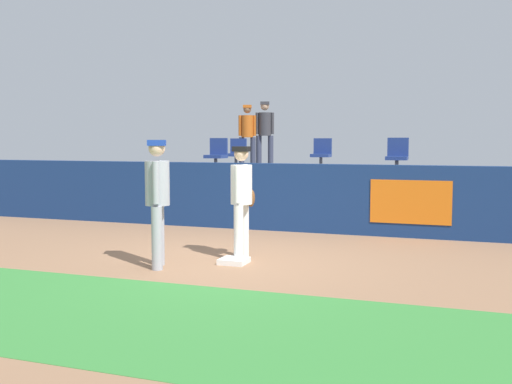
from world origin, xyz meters
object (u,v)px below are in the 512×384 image
object	(u,v)px
seat_front_right	(397,155)
spectator_hooded	(247,132)
seat_back_left	(237,152)
player_runner_visitor	(157,194)
spectator_capped	(265,130)
player_fielder_home	(242,194)
seat_back_center	(322,153)
seat_front_left	(217,153)
first_base	(234,261)

from	to	relation	value
seat_front_right	spectator_hooded	size ratio (longest dim) A/B	0.47
seat_back_left	player_runner_visitor	bearing A→B (deg)	-77.64
spectator_capped	seat_front_right	bearing A→B (deg)	124.87
spectator_capped	player_fielder_home	bearing A→B (deg)	86.65
seat_front_right	player_runner_visitor	bearing A→B (deg)	-117.50
player_runner_visitor	spectator_hooded	size ratio (longest dim) A/B	1.04
seat_back_center	seat_front_left	bearing A→B (deg)	-139.96
player_runner_visitor	spectator_hooded	xyz separation A→B (m)	(-1.62, 8.13, 1.03)
seat_back_left	spectator_hooded	size ratio (longest dim) A/B	0.47
seat_back_left	spectator_capped	bearing A→B (deg)	68.26
seat_back_center	seat_back_left	bearing A→B (deg)	-180.00
seat_front_left	seat_back_left	xyz separation A→B (m)	(-0.19, 1.80, 0.00)
player_runner_visitor	spectator_capped	world-z (taller)	spectator_capped
seat_front_left	seat_back_left	size ratio (longest dim) A/B	1.00
first_base	spectator_capped	bearing A→B (deg)	105.24
player_runner_visitor	seat_front_right	world-z (taller)	seat_front_right
seat_front_right	seat_back_center	bearing A→B (deg)	139.12
seat_front_right	seat_front_left	bearing A→B (deg)	-180.00
seat_front_right	seat_back_left	size ratio (longest dim) A/B	1.00
player_runner_visitor	seat_back_center	bearing A→B (deg)	150.70
seat_back_center	spectator_capped	distance (m)	2.27
seat_front_left	seat_back_center	bearing A→B (deg)	40.04
seat_front_left	spectator_capped	distance (m)	2.95
seat_front_left	spectator_capped	bearing A→B (deg)	85.17
player_fielder_home	seat_back_left	distance (m)	6.76
player_fielder_home	seat_front_right	xyz separation A→B (m)	(1.89, 4.45, 0.53)
player_runner_visitor	spectator_hooded	world-z (taller)	spectator_hooded
player_runner_visitor	first_base	bearing A→B (deg)	99.54
first_base	seat_back_center	size ratio (longest dim) A/B	0.48
player_fielder_home	player_runner_visitor	size ratio (longest dim) A/B	0.95
seat_back_center	player_runner_visitor	bearing A→B (deg)	-95.89
seat_back_left	seat_back_center	world-z (taller)	same
first_base	seat_back_left	xyz separation A→B (m)	(-2.53, 6.62, 1.51)
first_base	seat_front_left	distance (m)	5.56
player_fielder_home	spectator_capped	world-z (taller)	spectator_capped
player_runner_visitor	seat_front_right	size ratio (longest dim) A/B	2.21
seat_front_right	spectator_hooded	world-z (taller)	spectator_hooded
seat_back_left	seat_back_center	distance (m)	2.33
seat_front_right	seat_back_center	distance (m)	2.75
seat_back_center	spectator_capped	size ratio (longest dim) A/B	0.45
first_base	seat_back_left	world-z (taller)	seat_back_left
seat_front_right	spectator_capped	distance (m)	4.95
seat_front_left	seat_front_right	world-z (taller)	same
player_fielder_home	seat_back_center	world-z (taller)	seat_back_center
player_fielder_home	seat_front_left	xyz separation A→B (m)	(-2.33, 4.45, 0.53)
seat_front_right	player_fielder_home	bearing A→B (deg)	-113.06
spectator_hooded	seat_back_left	bearing A→B (deg)	73.49
seat_back_center	first_base	bearing A→B (deg)	-88.29
spectator_hooded	player_runner_visitor	bearing A→B (deg)	82.59
seat_back_left	seat_back_center	xyz separation A→B (m)	(2.33, 0.00, 0.00)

